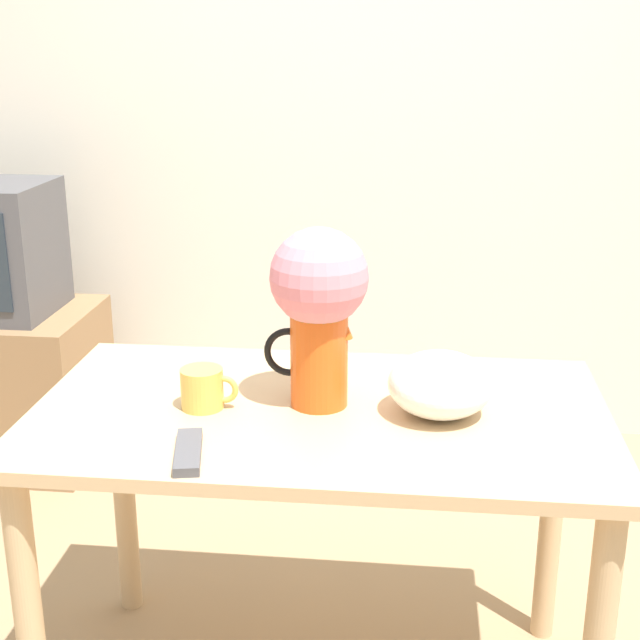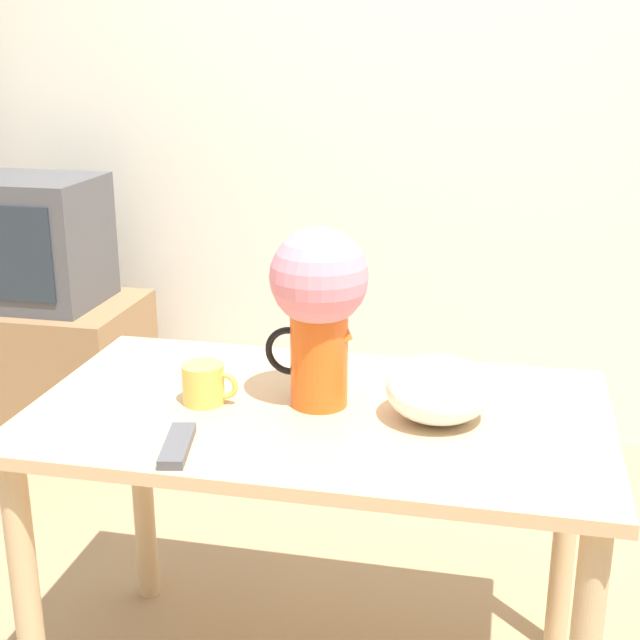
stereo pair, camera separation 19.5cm
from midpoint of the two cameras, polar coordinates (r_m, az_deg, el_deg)
name	(u,v)px [view 1 (the left image)]	position (r m, az deg, el deg)	size (l,w,h in m)	color
wall_back	(380,110)	(3.51, 2.25, 13.28)	(8.00, 0.05, 2.60)	silver
table	(320,457)	(2.05, -2.77, -8.84)	(1.29, 0.74, 0.78)	tan
flower_vase	(319,298)	(1.94, -2.96, 1.35)	(0.23, 0.22, 0.41)	#E05619
coffee_mug	(203,388)	(2.02, -10.25, -4.39)	(0.13, 0.10, 0.09)	gold
white_bowl	(440,384)	(1.95, 4.86, -4.19)	(0.23, 0.23, 0.14)	white
remote_control	(188,452)	(1.81, -11.53, -8.34)	(0.09, 0.19, 0.02)	#4C4C51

